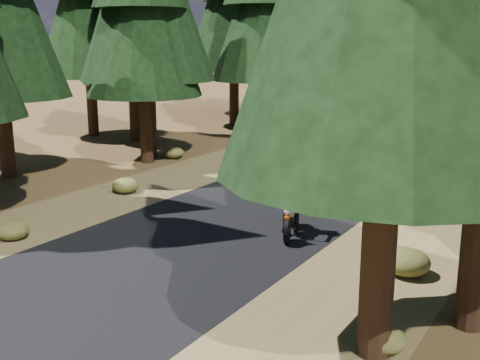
% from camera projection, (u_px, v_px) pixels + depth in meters
% --- Properties ---
extents(ground, '(120.00, 120.00, 0.00)m').
position_uv_depth(ground, '(210.00, 233.00, 15.52)').
color(ground, '#4E321B').
rests_on(ground, ground).
extents(road, '(6.00, 100.00, 0.01)m').
position_uv_depth(road, '(296.00, 191.00, 19.67)').
color(road, black).
rests_on(road, ground).
extents(shoulder_l, '(3.20, 100.00, 0.01)m').
position_uv_depth(shoulder_l, '(183.00, 175.00, 22.00)').
color(shoulder_l, brown).
rests_on(shoulder_l, ground).
extents(shoulder_r, '(3.20, 100.00, 0.01)m').
position_uv_depth(shoulder_r, '(439.00, 212.00, 17.34)').
color(shoulder_r, brown).
rests_on(shoulder_r, ground).
extents(understory_shrubs, '(14.58, 31.40, 0.58)m').
position_uv_depth(understory_shrubs, '(332.00, 175.00, 20.92)').
color(understory_shrubs, '#474C1E').
rests_on(understory_shrubs, ground).
extents(rider_lead, '(1.22, 2.11, 1.80)m').
position_uv_depth(rider_lead, '(291.00, 212.00, 15.19)').
color(rider_lead, beige).
rests_on(rider_lead, road).
extents(rider_follow, '(0.60, 1.91, 1.69)m').
position_uv_depth(rider_follow, '(272.00, 162.00, 21.46)').
color(rider_follow, maroon).
rests_on(rider_follow, road).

